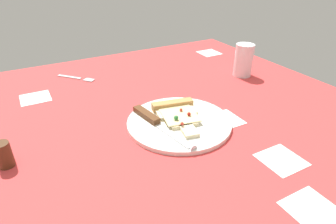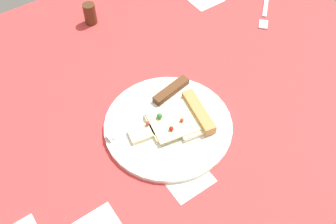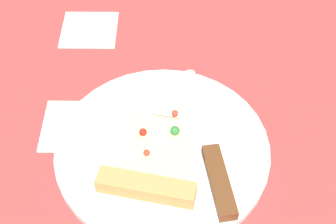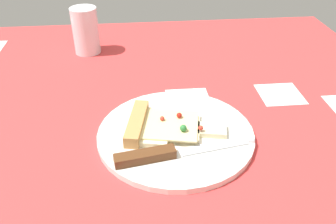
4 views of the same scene
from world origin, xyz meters
The scene contains 6 objects.
ground_plane centered at (-0.01, -0.02, -1.50)cm, with size 119.92×119.92×3.00cm.
plate centered at (-6.32, -0.43, 0.57)cm, with size 28.10×28.10×1.14cm, color white.
pizza_slice centered at (-3.77, -0.94, 1.93)cm, with size 18.59×12.81×2.53cm.
knife centered at (-5.03, 6.22, 1.74)cm, with size 24.00×6.27×2.45cm.
pepper_shaker centered at (-3.12, 41.75, 2.95)cm, with size 3.38×3.38×5.89cm, color #4C2D19.
fork centered at (38.93, 16.74, 0.40)cm, with size 12.62×11.52×0.80cm.
Camera 2 is at (-34.94, -40.81, 68.58)cm, focal length 41.10 mm.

